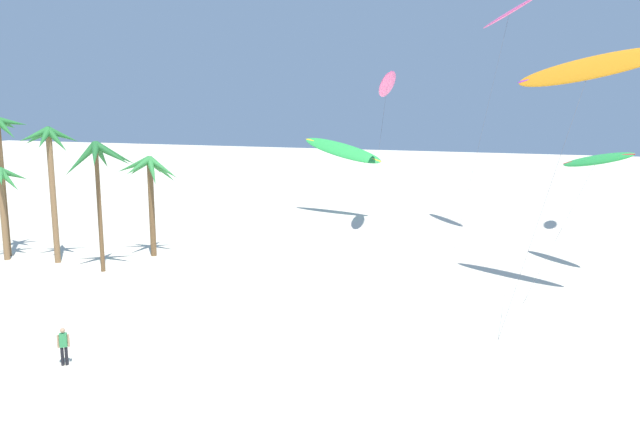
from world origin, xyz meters
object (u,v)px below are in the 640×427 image
palm_tree_1 (49,154)px  flying_kite_0 (387,85)px  flying_kite_1 (342,150)px  person_foreground_walker (64,345)px  flying_kite_4 (597,160)px  palm_tree_4 (150,175)px  palm_tree_0 (0,142)px  palm_tree_2 (1,185)px  flying_kite_2 (509,13)px  flying_kite_5 (590,68)px  palm_tree_3 (98,163)px

palm_tree_1 → flying_kite_0: bearing=42.8°
flying_kite_1 → person_foreground_walker: flying_kite_1 is taller
flying_kite_4 → palm_tree_4: bearing=-167.8°
palm_tree_0 → palm_tree_4: 10.96m
flying_kite_0 → flying_kite_4: bearing=-24.4°
palm_tree_4 → flying_kite_4: 30.93m
person_foreground_walker → palm_tree_4: bearing=114.3°
palm_tree_2 → flying_kite_4: bearing=15.8°
palm_tree_0 → flying_kite_1: palm_tree_0 is taller
palm_tree_2 → flying_kite_1: bearing=55.4°
palm_tree_2 → flying_kite_2: bearing=31.5°
flying_kite_1 → flying_kite_4: size_ratio=0.76×
flying_kite_5 → flying_kite_4: bearing=81.2°
palm_tree_4 → flying_kite_2: size_ratio=0.38×
palm_tree_0 → flying_kite_0: 30.16m
flying_kite_0 → person_foreground_walker: bearing=-100.6°
palm_tree_2 → flying_kite_5: size_ratio=0.47×
flying_kite_2 → flying_kite_4: 15.48m
palm_tree_0 → flying_kite_4: palm_tree_0 is taller
flying_kite_0 → flying_kite_4: size_ratio=1.21×
palm_tree_4 → flying_kite_2: bearing=33.2°
palm_tree_2 → flying_kite_0: (23.41, 18.45, 7.28)m
palm_tree_3 → flying_kite_4: 32.69m
flying_kite_5 → person_foreground_walker: bearing=-140.7°
flying_kite_5 → person_foreground_walker: (-20.87, -17.06, -12.11)m
palm_tree_3 → palm_tree_0: bearing=173.1°
palm_tree_4 → flying_kite_5: flying_kite_5 is taller
palm_tree_1 → flying_kite_5: bearing=5.1°
palm_tree_4 → flying_kite_0: bearing=44.3°
flying_kite_0 → flying_kite_1: flying_kite_0 is taller
palm_tree_3 → flying_kite_0: size_ratio=0.62×
flying_kite_0 → person_foreground_walker: flying_kite_0 is taller
palm_tree_2 → flying_kite_0: size_ratio=0.48×
flying_kite_4 → flying_kite_0: bearing=155.6°
flying_kite_2 → flying_kite_5: 18.17m
flying_kite_5 → flying_kite_1: bearing=134.3°
palm_tree_4 → flying_kite_2: flying_kite_2 is taller
flying_kite_2 → flying_kite_5: (5.44, -16.52, -5.26)m
palm_tree_2 → flying_kite_0: flying_kite_0 is taller
palm_tree_0 → flying_kite_0: bearing=36.0°
palm_tree_2 → palm_tree_4: (9.26, 4.67, 0.57)m
flying_kite_4 → person_foreground_walker: bearing=-131.8°
flying_kite_1 → flying_kite_5: size_ratio=0.61×
palm_tree_3 → flying_kite_0: (14.57, 18.72, 5.37)m
palm_tree_3 → person_foreground_walker: size_ratio=5.21×
flying_kite_0 → flying_kite_2: size_ratio=0.73×
palm_tree_3 → palm_tree_4: (0.42, 4.94, -1.34)m
palm_tree_2 → palm_tree_3: (8.84, -0.27, 1.92)m
palm_tree_4 → flying_kite_1: flying_kite_1 is taller
flying_kite_1 → person_foreground_walker: size_ratio=5.24×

